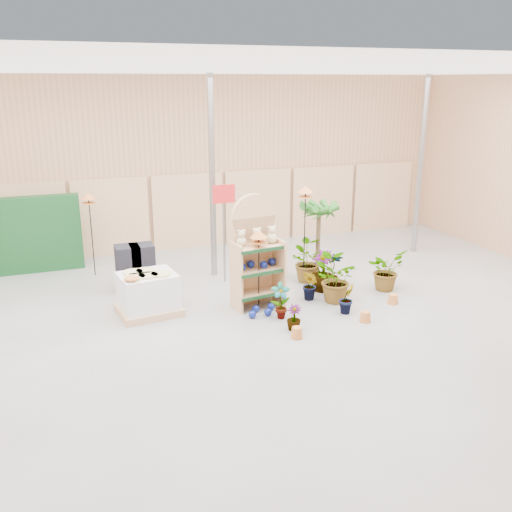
{
  "coord_description": "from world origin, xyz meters",
  "views": [
    {
      "loc": [
        -3.45,
        -8.66,
        4.34
      ],
      "look_at": [
        0.3,
        1.5,
        1.0
      ],
      "focal_mm": 40.0,
      "sensor_mm": 36.0,
      "label": 1
    }
  ],
  "objects_px": {
    "pallet_stack": "(148,294)",
    "bird_table_front": "(259,237)",
    "display_shelf": "(255,256)",
    "potted_plant_2": "(333,279)"
  },
  "relations": [
    {
      "from": "display_shelf",
      "to": "pallet_stack",
      "type": "height_order",
      "value": "display_shelf"
    },
    {
      "from": "display_shelf",
      "to": "potted_plant_2",
      "type": "relative_size",
      "value": 2.34
    },
    {
      "from": "bird_table_front",
      "to": "potted_plant_2",
      "type": "distance_m",
      "value": 1.87
    },
    {
      "from": "bird_table_front",
      "to": "potted_plant_2",
      "type": "relative_size",
      "value": 1.68
    },
    {
      "from": "display_shelf",
      "to": "potted_plant_2",
      "type": "bearing_deg",
      "value": -22.61
    },
    {
      "from": "pallet_stack",
      "to": "bird_table_front",
      "type": "relative_size",
      "value": 0.78
    },
    {
      "from": "potted_plant_2",
      "to": "pallet_stack",
      "type": "bearing_deg",
      "value": 169.56
    },
    {
      "from": "display_shelf",
      "to": "pallet_stack",
      "type": "bearing_deg",
      "value": 165.96
    },
    {
      "from": "display_shelf",
      "to": "pallet_stack",
      "type": "xyz_separation_m",
      "value": [
        -2.11,
        0.25,
        -0.62
      ]
    },
    {
      "from": "pallet_stack",
      "to": "potted_plant_2",
      "type": "xyz_separation_m",
      "value": [
        3.65,
        -0.67,
        0.07
      ]
    }
  ]
}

